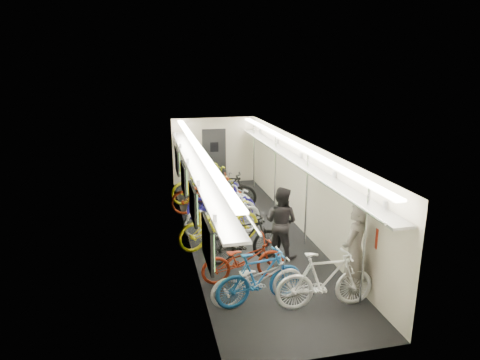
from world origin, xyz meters
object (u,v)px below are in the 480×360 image
bicycle_0 (258,280)px  bicycle_1 (260,278)px  passenger_mid (281,222)px  backpack (383,238)px  passenger_near (354,253)px

bicycle_0 → bicycle_1: 0.06m
bicycle_1 → passenger_mid: (0.99, 1.84, 0.31)m
passenger_mid → backpack: size_ratio=4.34×
bicycle_1 → backpack: size_ratio=4.55×
passenger_near → bicycle_0: bearing=-47.8°
bicycle_1 → bicycle_0: bearing=50.2°
bicycle_1 → passenger_near: (1.73, -0.24, 0.43)m
passenger_mid → backpack: passenger_mid is taller
bicycle_1 → passenger_mid: 2.11m
bicycle_0 → passenger_near: size_ratio=0.95×
bicycle_0 → passenger_mid: size_ratio=1.09×
bicycle_0 → bicycle_1: bicycle_1 is taller
passenger_near → passenger_mid: (-0.74, 2.08, -0.12)m
bicycle_0 → backpack: size_ratio=4.72×
bicycle_0 → passenger_near: passenger_near is taller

